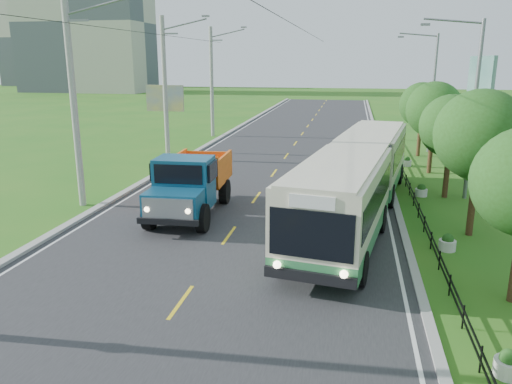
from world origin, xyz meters
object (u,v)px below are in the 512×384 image
(tree_fourth, at_px, (452,130))
(tree_back, at_px, (422,107))
(planter_near, at_px, (447,243))
(bus, at_px, (358,175))
(pole_mid, at_px, (166,89))
(planter_far, at_px, (407,162))
(streetlight_mid, at_px, (471,104))
(tree_fifth, at_px, (435,113))
(planter_mid, at_px, (421,191))
(billboard_right, at_px, (479,89))
(dump_truck, at_px, (190,180))
(pole_far, at_px, (212,82))
(tree_third, at_px, (480,139))
(streetlight_far, at_px, (431,89))
(planter_front, at_px, (508,365))
(billboard_left, at_px, (165,103))
(pole_near, at_px, (74,103))

(tree_fourth, bearing_deg, tree_back, 90.00)
(planter_near, relative_size, bus, 0.04)
(pole_mid, xyz_separation_m, planter_far, (16.86, 1.00, -4.81))
(pole_mid, bearing_deg, planter_far, 3.39)
(tree_fourth, xyz_separation_m, streetlight_mid, (0.79, -0.14, 1.32))
(planter_far, distance_m, bus, 13.08)
(tree_back, bearing_deg, tree_fifth, -90.00)
(planter_mid, bearing_deg, billboard_right, 58.34)
(tree_fifth, xyz_separation_m, planter_far, (-1.26, 1.86, -3.57))
(dump_truck, bearing_deg, tree_fifth, 40.74)
(pole_far, relative_size, tree_fifth, 1.72)
(tree_fifth, bearing_deg, dump_truck, -136.83)
(tree_third, distance_m, billboard_right, 12.18)
(tree_third, bearing_deg, planter_far, 95.18)
(streetlight_far, distance_m, planter_near, 22.57)
(pole_mid, height_order, planter_far, pole_mid)
(planter_front, distance_m, planter_near, 8.00)
(tree_back, relative_size, billboard_left, 1.06)
(streetlight_far, distance_m, billboard_left, 20.56)
(tree_back, xyz_separation_m, dump_truck, (-12.32, -17.56, -2.01))
(pole_mid, distance_m, tree_fourth, 19.43)
(tree_back, xyz_separation_m, planter_front, (-1.26, -28.14, -3.37))
(streetlight_mid, relative_size, streetlight_far, 1.00)
(planter_near, height_order, dump_truck, dump_truck)
(pole_mid, height_order, pole_far, same)
(dump_truck, bearing_deg, planter_mid, 23.65)
(pole_far, height_order, tree_fifth, pole_far)
(planter_front, relative_size, planter_mid, 1.00)
(pole_mid, distance_m, streetlight_mid, 20.16)
(dump_truck, bearing_deg, bus, 4.41)
(pole_mid, distance_m, pole_far, 12.00)
(tree_fourth, height_order, bus, tree_fourth)
(planter_near, bearing_deg, pole_near, 169.91)
(streetlight_mid, relative_size, billboard_left, 1.74)
(tree_fourth, bearing_deg, dump_truck, -155.72)
(pole_mid, bearing_deg, billboard_right, -2.78)
(streetlight_mid, bearing_deg, pole_far, 134.86)
(streetlight_mid, relative_size, planter_near, 13.54)
(tree_third, height_order, tree_back, tree_third)
(tree_back, xyz_separation_m, planter_mid, (-1.26, -12.14, -3.37))
(streetlight_mid, height_order, dump_truck, streetlight_mid)
(tree_fourth, height_order, planter_mid, tree_fourth)
(pole_near, height_order, tree_fourth, pole_near)
(pole_mid, bearing_deg, tree_back, 15.84)
(pole_near, height_order, tree_fifth, pole_near)
(billboard_left, bearing_deg, bus, -44.65)
(pole_near, bearing_deg, planter_far, 37.63)
(streetlight_mid, relative_size, planter_far, 13.54)
(tree_fourth, bearing_deg, pole_near, -164.16)
(pole_mid, xyz_separation_m, tree_fifth, (18.12, -0.86, -1.24))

